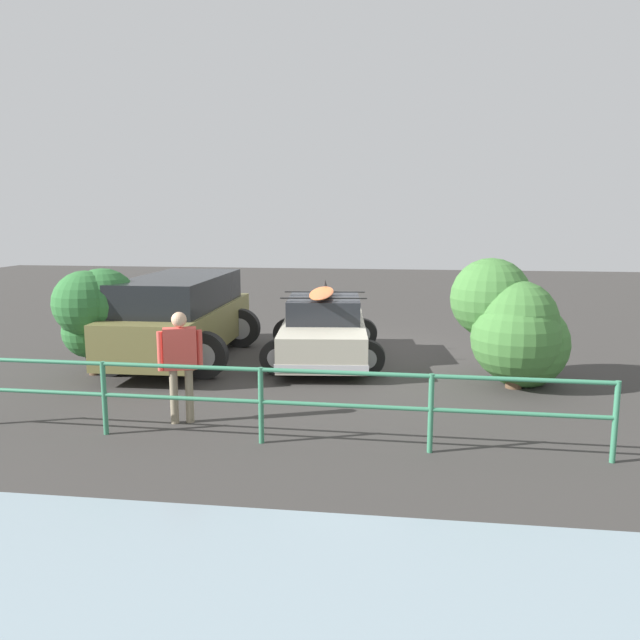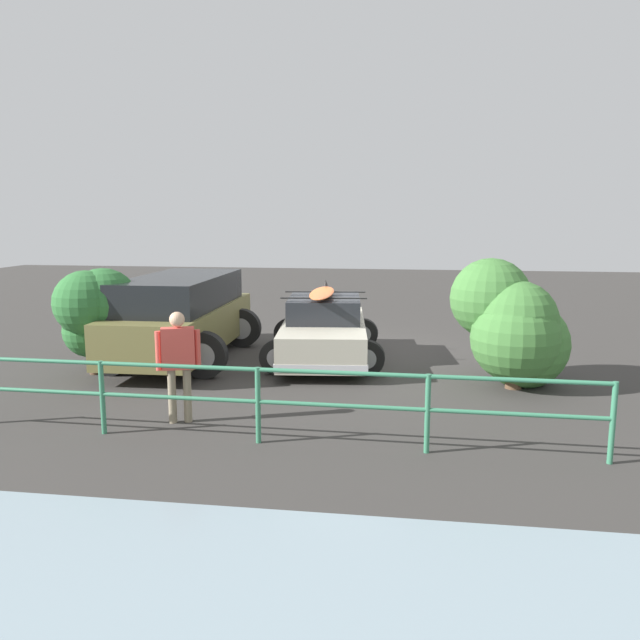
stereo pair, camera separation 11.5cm
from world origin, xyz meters
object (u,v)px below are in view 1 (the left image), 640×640
object	(u,v)px
person_bystander	(180,357)
bush_near_right	(94,312)
sedan_car	(324,330)
suv_car	(181,316)
bush_near_left	(513,327)

from	to	relation	value
person_bystander	bush_near_right	bearing A→B (deg)	-43.88
sedan_car	suv_car	distance (m)	2.97
bush_near_left	suv_car	bearing A→B (deg)	-9.82
bush_near_right	person_bystander	bearing A→B (deg)	136.12
suv_car	person_bystander	xyz separation A→B (m)	(-1.41, 3.88, 0.06)
suv_car	bush_near_left	bearing A→B (deg)	170.18
suv_car	bush_near_right	world-z (taller)	bush_near_right
suv_car	bush_near_left	distance (m)	6.56
suv_car	sedan_car	bearing A→B (deg)	-173.08
person_bystander	bush_near_right	world-z (taller)	bush_near_right
sedan_car	bush_near_right	distance (m)	4.50
person_bystander	sedan_car	bearing A→B (deg)	-109.83
bush_near_right	sedan_car	bearing A→B (deg)	-156.95
bush_near_left	bush_near_right	size ratio (longest dim) A/B	1.14
bush_near_left	bush_near_right	xyz separation A→B (m)	(7.64, 0.27, 0.15)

